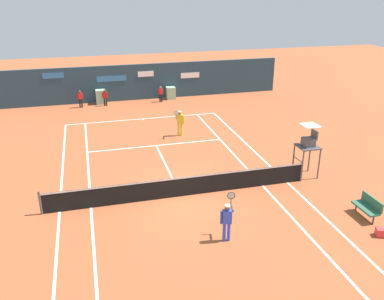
{
  "coord_description": "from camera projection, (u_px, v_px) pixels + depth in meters",
  "views": [
    {
      "loc": [
        -3.69,
        -15.77,
        8.97
      ],
      "look_at": [
        1.39,
        3.31,
        0.8
      ],
      "focal_mm": 37.92,
      "sensor_mm": 36.0,
      "label": 1
    }
  ],
  "objects": [
    {
      "name": "tennis_ball_mid_court",
      "position": [
        212.0,
        117.0,
        29.18
      ],
      "size": [
        0.07,
        0.07,
        0.07
      ],
      "primitive_type": "sphere",
      "color": "#CCE033",
      "rests_on": "ground_plane"
    },
    {
      "name": "player_on_baseline",
      "position": [
        180.0,
        121.0,
        25.3
      ],
      "size": [
        0.75,
        0.67,
        1.84
      ],
      "rotation": [
        0.0,
        0.0,
        2.92
      ],
      "color": "yellow",
      "rests_on": "ground_plane"
    },
    {
      "name": "ball_kid_centre_post",
      "position": [
        80.0,
        98.0,
        31.15
      ],
      "size": [
        0.45,
        0.21,
        1.35
      ],
      "rotation": [
        0.0,
        0.0,
        3.29
      ],
      "color": "black",
      "rests_on": "ground_plane"
    },
    {
      "name": "tennis_net",
      "position": [
        181.0,
        186.0,
        18.19
      ],
      "size": [
        12.1,
        0.1,
        1.07
      ],
      "color": "#4C4C51",
      "rests_on": "ground_plane"
    },
    {
      "name": "ball_kid_right_post",
      "position": [
        105.0,
        97.0,
        31.61
      ],
      "size": [
        0.43,
        0.18,
        1.3
      ],
      "rotation": [
        0.0,
        0.0,
        3.09
      ],
      "color": "black",
      "rests_on": "ground_plane"
    },
    {
      "name": "ball_kid_left_post",
      "position": [
        161.0,
        93.0,
        32.66
      ],
      "size": [
        0.43,
        0.2,
        1.28
      ],
      "rotation": [
        0.0,
        0.0,
        3.29
      ],
      "color": "black",
      "rests_on": "ground_plane"
    },
    {
      "name": "player_bench",
      "position": [
        368.0,
        206.0,
        16.59
      ],
      "size": [
        0.54,
        1.26,
        0.88
      ],
      "rotation": [
        0.0,
        0.0,
        1.57
      ],
      "color": "#38383D",
      "rests_on": "ground_plane"
    },
    {
      "name": "sponsor_back_wall",
      "position": [
        133.0,
        83.0,
        33.01
      ],
      "size": [
        25.0,
        1.02,
        2.9
      ],
      "color": "#233D4C",
      "rests_on": "ground_plane"
    },
    {
      "name": "umpire_chair",
      "position": [
        308.0,
        144.0,
        19.69
      ],
      "size": [
        1.0,
        1.0,
        2.69
      ],
      "rotation": [
        0.0,
        0.0,
        1.57
      ],
      "color": "#47474C",
      "rests_on": "ground_plane"
    },
    {
      "name": "player_near_side",
      "position": [
        227.0,
        219.0,
        14.91
      ],
      "size": [
        0.71,
        0.64,
        1.77
      ],
      "rotation": [
        0.0,
        0.0,
        -0.2
      ],
      "color": "blue",
      "rests_on": "ground_plane"
    },
    {
      "name": "ground_plane",
      "position": [
        178.0,
        190.0,
        18.9
      ],
      "size": [
        80.0,
        80.0,
        0.01
      ],
      "color": "#A8512D"
    },
    {
      "name": "tennis_ball_by_sideline",
      "position": [
        216.0,
        141.0,
        24.77
      ],
      "size": [
        0.07,
        0.07,
        0.07
      ],
      "primitive_type": "sphere",
      "color": "#CCE033",
      "rests_on": "ground_plane"
    },
    {
      "name": "tennis_ball_near_service_line",
      "position": [
        161.0,
        135.0,
        25.61
      ],
      "size": [
        0.07,
        0.07,
        0.07
      ],
      "primitive_type": "sphere",
      "color": "#CCE033",
      "rests_on": "ground_plane"
    }
  ]
}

